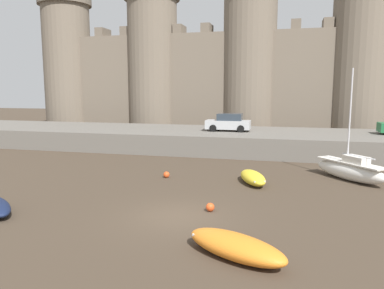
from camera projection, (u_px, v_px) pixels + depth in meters
ground_plane at (177, 216)px, 16.71m from camera, size 160.00×160.00×0.00m
quay_road at (236, 140)px, 35.03m from camera, size 60.94×10.00×1.76m
castle at (249, 69)px, 44.73m from camera, size 55.89×6.95×20.56m
sailboat_midflat_centre at (350, 170)px, 23.24m from camera, size 4.35×4.86×6.91m
rowboat_foreground_right at (253, 177)px, 22.49m from camera, size 2.34×3.47×0.73m
rowboat_midflat_left at (235, 246)px, 12.57m from camera, size 4.03×3.00×0.80m
mooring_buoy_off_centre at (210, 207)px, 17.38m from camera, size 0.40×0.40×0.40m
mooring_buoy_near_shore at (166, 175)px, 23.99m from camera, size 0.40×0.40×0.40m
car_quay_centre_west at (229, 123)px, 34.77m from camera, size 4.12×1.92×1.62m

